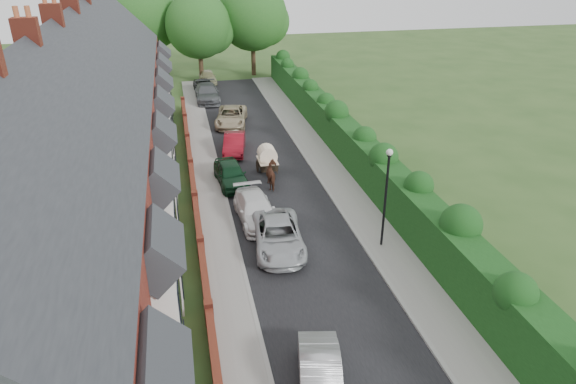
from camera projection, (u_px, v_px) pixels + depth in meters
name	position (u px, v px, depth m)	size (l,w,h in m)	color
ground	(340.00, 306.00, 21.24)	(140.00, 140.00, 0.00)	#2D4C1E
road	(276.00, 193.00, 30.81)	(6.00, 58.00, 0.02)	black
pavement_hedge_side	(342.00, 186.00, 31.58)	(2.20, 58.00, 0.12)	gray
pavement_house_side	(212.00, 199.00, 30.05)	(1.70, 58.00, 0.12)	gray
kerb_hedge_side	(325.00, 188.00, 31.37)	(0.18, 58.00, 0.13)	gray
kerb_house_side	(226.00, 197.00, 30.20)	(0.18, 58.00, 0.13)	gray
hedge	(371.00, 161.00, 31.25)	(2.10, 58.00, 2.85)	black
terrace_row	(79.00, 142.00, 25.97)	(9.05, 40.50, 11.50)	#983526
garden_wall_row	(195.00, 202.00, 28.80)	(0.35, 40.35, 1.10)	maroon
lamppost	(387.00, 186.00, 23.97)	(0.32, 0.32, 5.16)	black
tree_far_left	(202.00, 27.00, 53.47)	(7.14, 6.80, 9.29)	#332316
tree_far_right	(256.00, 17.00, 56.13)	(7.98, 7.60, 10.31)	#332316
tree_far_back	(143.00, 16.00, 54.57)	(8.40, 8.00, 10.82)	#332316
car_silver_a	(320.00, 377.00, 16.87)	(1.38, 3.95, 1.30)	#A5A5AA
car_silver_b	(278.00, 236.00, 24.98)	(2.32, 5.04, 1.40)	#ADB0B4
car_white	(256.00, 210.00, 27.49)	(1.90, 4.67, 1.35)	white
car_green	(231.00, 174.00, 31.65)	(1.70, 4.24, 1.44)	#0F321A
car_red	(234.00, 144.00, 36.57)	(1.42, 4.07, 1.34)	maroon
car_beige	(231.00, 116.00, 42.20)	(2.38, 5.16, 1.44)	tan
car_grey	(207.00, 93.00, 48.57)	(2.18, 5.36, 1.56)	#525659
car_black	(205.00, 86.00, 51.12)	(1.69, 4.20, 1.43)	black
horse	(273.00, 175.00, 31.35)	(0.82, 1.81, 1.53)	#4D2A1C
horse_cart	(267.00, 158.00, 32.91)	(1.23, 2.72, 1.96)	black
car_extra_far	(208.00, 77.00, 54.96)	(1.59, 3.96, 1.35)	tan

